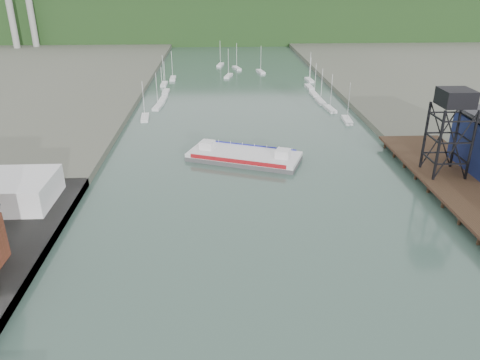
{
  "coord_description": "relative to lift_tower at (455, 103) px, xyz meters",
  "views": [
    {
      "loc": [
        -7.15,
        -21.88,
        36.93
      ],
      "look_at": [
        -3.7,
        52.21,
        4.0
      ],
      "focal_mm": 35.0,
      "sensor_mm": 36.0,
      "label": 1
    }
  ],
  "objects": [
    {
      "name": "lift_tower",
      "position": [
        0.0,
        0.0,
        0.0
      ],
      "size": [
        6.5,
        6.5,
        16.0
      ],
      "color": "black",
      "rests_on": "east_pier"
    },
    {
      "name": "marina_sailboats",
      "position": [
        -34.92,
        80.46,
        -15.3
      ],
      "size": [
        57.71,
        92.65,
        0.9
      ],
      "color": "silver",
      "rests_on": "ground"
    },
    {
      "name": "distant_hills",
      "position": [
        -38.98,
        243.35,
        -5.27
      ],
      "size": [
        500.0,
        120.0,
        80.0
      ],
      "color": "black",
      "rests_on": "ground"
    },
    {
      "name": "chain_ferry",
      "position": [
        -36.91,
        13.7,
        -14.67
      ],
      "size": [
        25.35,
        17.26,
        3.39
      ],
      "rotation": [
        0.0,
        0.0,
        -0.37
      ],
      "color": "#47474A",
      "rests_on": "ground"
    }
  ]
}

